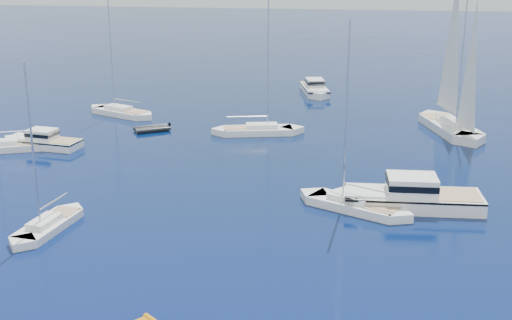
{
  "coord_description": "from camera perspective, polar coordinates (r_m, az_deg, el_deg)",
  "views": [
    {
      "loc": [
        2.47,
        -28.02,
        18.34
      ],
      "look_at": [
        -5.79,
        23.39,
        2.2
      ],
      "focal_mm": 47.38,
      "sensor_mm": 36.0,
      "label": 1
    }
  ],
  "objects": [
    {
      "name": "tender_grey_far",
      "position": [
        72.83,
        -8.78,
        2.43
      ],
      "size": [
        4.42,
        3.86,
        0.95
      ],
      "primitive_type": null,
      "rotation": [
        0.0,
        0.0,
        2.13
      ],
      "color": "black",
      "rests_on": "ground"
    },
    {
      "name": "sailboat_mid_l",
      "position": [
        69.31,
        -20.31,
        0.78
      ],
      "size": [
        9.76,
        5.96,
        14.03
      ],
      "primitive_type": null,
      "rotation": [
        0.0,
        0.0,
        1.97
      ],
      "color": "white",
      "rests_on": "ground"
    },
    {
      "name": "sailboat_fore",
      "position": [
        48.88,
        -17.14,
        -5.63
      ],
      "size": [
        3.18,
        8.49,
        12.19
      ],
      "primitive_type": null,
      "rotation": [
        0.0,
        0.0,
        3.02
      ],
      "color": "white",
      "rests_on": "ground"
    },
    {
      "name": "motor_cruiser_horizon",
      "position": [
        91.59,
        4.99,
        5.61
      ],
      "size": [
        5.19,
        10.04,
        2.52
      ],
      "primitive_type": null,
      "rotation": [
        0.0,
        0.0,
        3.39
      ],
      "color": "white",
      "rests_on": "ground"
    },
    {
      "name": "sailboat_far_l",
      "position": [
        80.69,
        -11.32,
        3.75
      ],
      "size": [
        10.19,
        6.54,
        14.72
      ],
      "primitive_type": null,
      "rotation": [
        0.0,
        0.0,
        1.14
      ],
      "color": "white",
      "rests_on": "ground"
    },
    {
      "name": "motor_cruiser_far_l",
      "position": [
        69.38,
        -17.63,
        1.07
      ],
      "size": [
        9.02,
        3.81,
        2.3
      ],
      "primitive_type": null,
      "rotation": [
        0.0,
        0.0,
        1.44
      ],
      "color": "white",
      "rests_on": "ground"
    },
    {
      "name": "motor_cruiser_centre",
      "position": [
        51.91,
        12.63,
        -3.91
      ],
      "size": [
        12.27,
        4.41,
        3.17
      ],
      "primitive_type": null,
      "rotation": [
        0.0,
        0.0,
        1.63
      ],
      "color": "white",
      "rests_on": "ground"
    },
    {
      "name": "sailboat_centre",
      "position": [
        70.91,
        0.17,
        2.23
      ],
      "size": [
        10.57,
        5.01,
        15.03
      ],
      "primitive_type": null,
      "rotation": [
        0.0,
        0.0,
        4.95
      ],
      "color": "white",
      "rests_on": "ground"
    },
    {
      "name": "sailboat_mid_r",
      "position": [
        50.78,
        8.27,
        -4.14
      ],
      "size": [
        9.88,
        6.64,
        14.37
      ],
      "primitive_type": null,
      "rotation": [
        0.0,
        0.0,
        1.11
      ],
      "color": "white",
      "rests_on": "ground"
    },
    {
      "name": "sailboat_sails_r",
      "position": [
        74.68,
        16.05,
        2.32
      ],
      "size": [
        7.2,
        14.01,
        19.94
      ],
      "primitive_type": null,
      "rotation": [
        0.0,
        0.0,
        3.43
      ],
      "color": "silver",
      "rests_on": "ground"
    }
  ]
}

